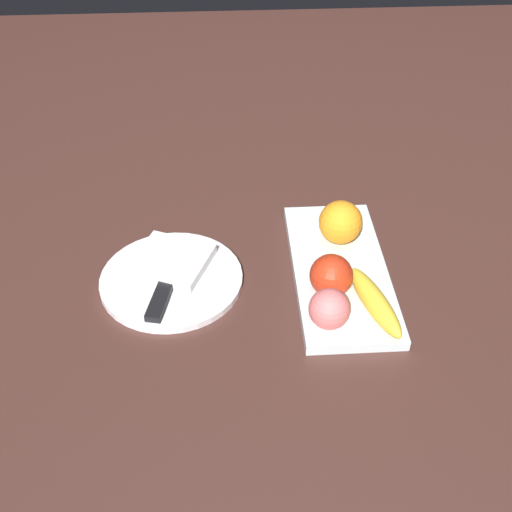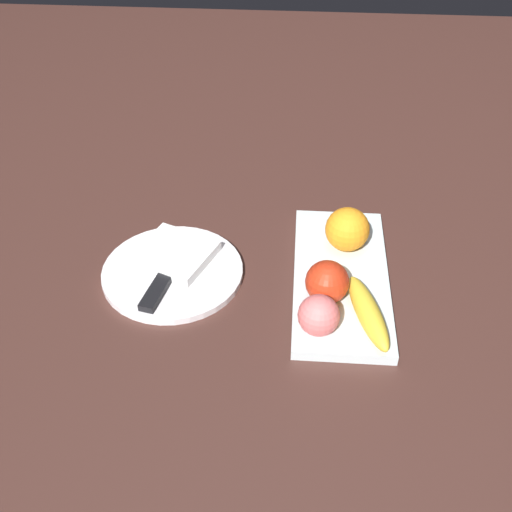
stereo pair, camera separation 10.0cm
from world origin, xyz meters
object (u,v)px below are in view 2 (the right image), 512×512
object	(u,v)px
folded_napkin	(175,254)
knife	(161,284)
fruit_tray	(341,279)
dinner_plate	(173,272)
peach	(319,315)
banana	(369,312)
orange_near_apple	(347,229)
apple	(327,282)

from	to	relation	value
folded_napkin	knife	size ratio (longest dim) A/B	0.63
fruit_tray	dinner_plate	bearing A→B (deg)	90.00
fruit_tray	peach	distance (m)	0.13
banana	dinner_plate	world-z (taller)	banana
fruit_tray	orange_near_apple	bearing A→B (deg)	-7.27
apple	folded_napkin	size ratio (longest dim) A/B	0.58
orange_near_apple	folded_napkin	distance (m)	0.29
banana	knife	world-z (taller)	banana
folded_napkin	knife	bearing A→B (deg)	171.78
fruit_tray	apple	distance (m)	0.07
apple	banana	bearing A→B (deg)	-125.08
orange_near_apple	knife	bearing A→B (deg)	110.95
fruit_tray	knife	bearing A→B (deg)	98.27
apple	dinner_plate	size ratio (longest dim) A/B	0.29
apple	banana	size ratio (longest dim) A/B	0.43
banana	orange_near_apple	size ratio (longest dim) A/B	2.10
fruit_tray	dinner_plate	xyz separation A→B (m)	(0.00, 0.27, -0.00)
orange_near_apple	folded_napkin	xyz separation A→B (m)	(-0.04, 0.28, -0.03)
dinner_plate	folded_napkin	distance (m)	0.03
apple	knife	world-z (taller)	apple
folded_napkin	fruit_tray	bearing A→B (deg)	-96.00
fruit_tray	orange_near_apple	xyz separation A→B (m)	(0.07, -0.01, 0.05)
apple	orange_near_apple	xyz separation A→B (m)	(0.13, -0.03, 0.00)
apple	orange_near_apple	world-z (taller)	orange_near_apple
banana	orange_near_apple	bearing A→B (deg)	173.29
apple	dinner_plate	bearing A→B (deg)	77.25
fruit_tray	knife	size ratio (longest dim) A/B	1.84
orange_near_apple	peach	world-z (taller)	orange_near_apple
fruit_tray	apple	size ratio (longest dim) A/B	5.03
apple	folded_napkin	bearing A→B (deg)	71.11
knife	apple	bearing A→B (deg)	-80.60
orange_near_apple	peach	xyz separation A→B (m)	(-0.19, 0.05, -0.01)
peach	knife	bearing A→B (deg)	71.37
dinner_plate	knife	world-z (taller)	knife
apple	dinner_plate	xyz separation A→B (m)	(0.06, 0.25, -0.05)
peach	dinner_plate	xyz separation A→B (m)	(0.12, 0.23, -0.04)
folded_napkin	knife	world-z (taller)	folded_napkin
peach	fruit_tray	bearing A→B (deg)	-17.08
peach	folded_napkin	size ratio (longest dim) A/B	0.53
fruit_tray	knife	xyz separation A→B (m)	(-0.04, 0.28, 0.01)
orange_near_apple	dinner_plate	bearing A→B (deg)	104.07
orange_near_apple	dinner_plate	xyz separation A→B (m)	(-0.07, 0.28, -0.05)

